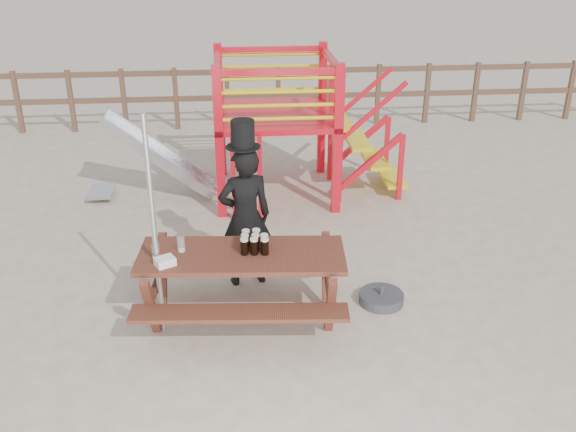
# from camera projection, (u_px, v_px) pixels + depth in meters

# --- Properties ---
(ground) EXTENTS (60.00, 60.00, 0.00)m
(ground) POSITION_uv_depth(u_px,v_px,m) (281.00, 328.00, 6.53)
(ground) COLOR #C5B299
(ground) RESTS_ON ground
(back_fence) EXTENTS (15.09, 0.09, 1.20)m
(back_fence) POSITION_uv_depth(u_px,v_px,m) (253.00, 90.00, 12.55)
(back_fence) COLOR brown
(back_fence) RESTS_ON ground
(playground_fort) EXTENTS (4.71, 1.84, 2.10)m
(playground_fort) POSITION_uv_depth(u_px,v_px,m) (270.00, 124.00, 9.33)
(playground_fort) COLOR red
(playground_fort) RESTS_ON ground
(picnic_table) EXTENTS (2.14, 1.56, 0.79)m
(picnic_table) POSITION_uv_depth(u_px,v_px,m) (242.00, 279.00, 6.45)
(picnic_table) COLOR brown
(picnic_table) RESTS_ON ground
(man_with_hat) EXTENTS (0.66, 0.50, 1.91)m
(man_with_hat) POSITION_uv_depth(u_px,v_px,m) (245.00, 214.00, 7.02)
(man_with_hat) COLOR black
(man_with_hat) RESTS_ON ground
(metal_pole) EXTENTS (0.05, 0.05, 2.26)m
(metal_pole) POSITION_uv_depth(u_px,v_px,m) (154.00, 230.00, 6.04)
(metal_pole) COLOR #B2B2B7
(metal_pole) RESTS_ON ground
(parasol_base) EXTENTS (0.48, 0.48, 0.20)m
(parasol_base) POSITION_uv_depth(u_px,v_px,m) (381.00, 298.00, 6.95)
(parasol_base) COLOR #36363B
(parasol_base) RESTS_ON ground
(paper_bag) EXTENTS (0.22, 0.21, 0.08)m
(paper_bag) POSITION_uv_depth(u_px,v_px,m) (165.00, 262.00, 6.09)
(paper_bag) COLOR white
(paper_bag) RESTS_ON picnic_table
(stout_pints) EXTENTS (0.28, 0.29, 0.17)m
(stout_pints) POSITION_uv_depth(u_px,v_px,m) (254.00, 242.00, 6.35)
(stout_pints) COLOR black
(stout_pints) RESTS_ON picnic_table
(empty_glasses) EXTENTS (0.31, 0.20, 0.15)m
(empty_glasses) POSITION_uv_depth(u_px,v_px,m) (169.00, 248.00, 6.27)
(empty_glasses) COLOR silver
(empty_glasses) RESTS_ON picnic_table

